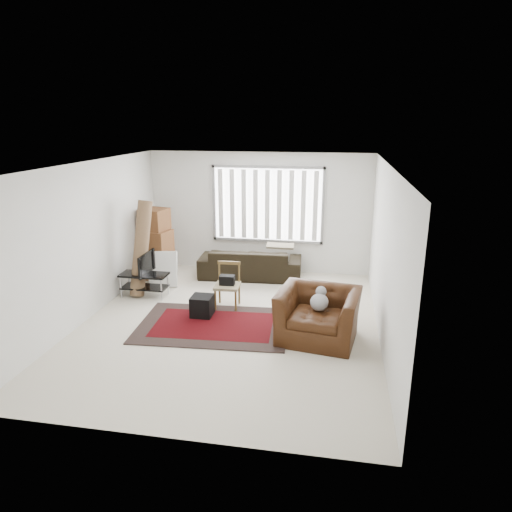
{
  "coord_description": "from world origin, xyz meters",
  "views": [
    {
      "loc": [
        1.71,
        -7.01,
        3.38
      ],
      "look_at": [
        0.35,
        0.62,
        1.05
      ],
      "focal_mm": 32.0,
      "sensor_mm": 36.0,
      "label": 1
    }
  ],
  "objects": [
    {
      "name": "white_flatpack",
      "position": [
        -1.79,
        1.57,
        0.37
      ],
      "size": [
        0.62,
        0.36,
        0.75
      ],
      "primitive_type": "cube",
      "rotation": [
        -0.23,
        0.0,
        0.19
      ],
      "color": "silver",
      "rests_on": "ground"
    },
    {
      "name": "moving_boxes",
      "position": [
        -2.1,
        2.04,
        0.72
      ],
      "size": [
        0.73,
        0.69,
        1.55
      ],
      "color": "brown",
      "rests_on": "ground"
    },
    {
      "name": "armchair",
      "position": [
        1.52,
        -0.29,
        0.46
      ],
      "size": [
        1.4,
        1.26,
        0.92
      ],
      "rotation": [
        0.0,
        0.0,
        -0.15
      ],
      "color": "#381C0B",
      "rests_on": "ground"
    },
    {
      "name": "room",
      "position": [
        0.03,
        0.51,
        1.76
      ],
      "size": [
        6.0,
        6.02,
        2.71
      ],
      "color": "beige",
      "rests_on": "ground"
    },
    {
      "name": "tv",
      "position": [
        -1.95,
        0.96,
        0.68
      ],
      "size": [
        0.1,
        0.75,
        0.43
      ],
      "primitive_type": "imported",
      "rotation": [
        0.0,
        0.0,
        1.57
      ],
      "color": "black",
      "rests_on": "tv_stand"
    },
    {
      "name": "tv_stand",
      "position": [
        -1.95,
        0.96,
        0.34
      ],
      "size": [
        0.93,
        0.42,
        0.46
      ],
      "color": "black",
      "rests_on": "ground"
    },
    {
      "name": "rolled_rug",
      "position": [
        -2.03,
        1.1,
        0.94
      ],
      "size": [
        0.46,
        0.79,
        1.88
      ],
      "primitive_type": "cylinder",
      "rotation": [
        -0.25,
        0.0,
        -0.25
      ],
      "color": "brown",
      "rests_on": "ground"
    },
    {
      "name": "sofa",
      "position": [
        -0.1,
        2.45,
        0.43
      ],
      "size": [
        2.28,
        1.09,
        0.86
      ],
      "primitive_type": "imported",
      "rotation": [
        0.0,
        0.0,
        3.2
      ],
      "color": "black",
      "rests_on": "ground"
    },
    {
      "name": "subwoofer",
      "position": [
        -0.54,
        0.2,
        0.2
      ],
      "size": [
        0.37,
        0.37,
        0.37
      ],
      "primitive_type": "cube",
      "rotation": [
        0.0,
        0.0,
        0.0
      ],
      "color": "black",
      "rests_on": "persian_rug"
    },
    {
      "name": "persian_rug",
      "position": [
        -0.25,
        -0.14,
        0.01
      ],
      "size": [
        2.62,
        1.84,
        0.02
      ],
      "color": "black",
      "rests_on": "ground"
    },
    {
      "name": "side_chair",
      "position": [
        -0.2,
        0.72,
        0.46
      ],
      "size": [
        0.47,
        0.47,
        0.84
      ],
      "rotation": [
        0.0,
        0.0,
        0.04
      ],
      "color": "#837655",
      "rests_on": "ground"
    }
  ]
}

